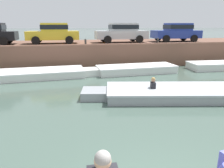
% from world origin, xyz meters
% --- Properties ---
extents(ground_plane, '(400.00, 400.00, 0.00)m').
position_xyz_m(ground_plane, '(0.00, 6.45, 0.00)').
color(ground_plane, '#42564C').
extents(far_quay_wall, '(60.00, 6.00, 1.72)m').
position_xyz_m(far_quay_wall, '(0.00, 15.90, 0.86)').
color(far_quay_wall, brown).
rests_on(far_quay_wall, ground).
extents(far_wall_coping, '(60.00, 0.24, 0.08)m').
position_xyz_m(far_wall_coping, '(0.00, 13.02, 1.76)').
color(far_wall_coping, brown).
rests_on(far_wall_coping, far_quay_wall).
extents(boat_moored_west_white, '(6.68, 2.48, 0.48)m').
position_xyz_m(boat_moored_west_white, '(-3.26, 10.98, 0.24)').
color(boat_moored_west_white, white).
rests_on(boat_moored_west_white, ground).
extents(boat_moored_central_white, '(6.32, 2.10, 0.50)m').
position_xyz_m(boat_moored_central_white, '(2.52, 11.03, 0.25)').
color(boat_moored_central_white, white).
rests_on(boat_moored_central_white, ground).
extents(motorboat_passing, '(7.07, 3.30, 0.93)m').
position_xyz_m(motorboat_passing, '(2.47, 5.87, 0.22)').
color(motorboat_passing, '#93999E').
rests_on(motorboat_passing, ground).
extents(car_left_inner_yellow, '(3.89, 1.94, 1.54)m').
position_xyz_m(car_left_inner_yellow, '(-2.66, 15.04, 2.57)').
color(car_left_inner_yellow, yellow).
rests_on(car_left_inner_yellow, far_quay_wall).
extents(car_centre_silver, '(4.19, 1.99, 1.54)m').
position_xyz_m(car_centre_silver, '(2.74, 15.04, 2.57)').
color(car_centre_silver, '#B7BABC').
rests_on(car_centre_silver, far_quay_wall).
extents(car_right_inner_blue, '(4.02, 2.10, 1.54)m').
position_xyz_m(car_right_inner_blue, '(7.59, 15.04, 2.57)').
color(car_right_inner_blue, '#233893').
rests_on(car_right_inner_blue, far_quay_wall).
extents(mooring_bollard_mid, '(0.15, 0.15, 0.45)m').
position_xyz_m(mooring_bollard_mid, '(-0.40, 13.15, 1.96)').
color(mooring_bollard_mid, '#2D2B28').
rests_on(mooring_bollard_mid, far_quay_wall).
extents(mooring_bollard_east, '(0.15, 0.15, 0.45)m').
position_xyz_m(mooring_bollard_east, '(5.10, 13.15, 1.96)').
color(mooring_bollard_east, '#2D2B28').
rests_on(mooring_bollard_east, far_quay_wall).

